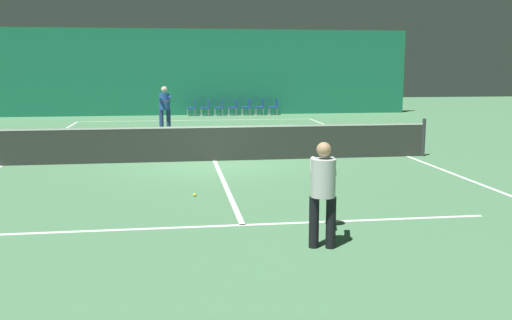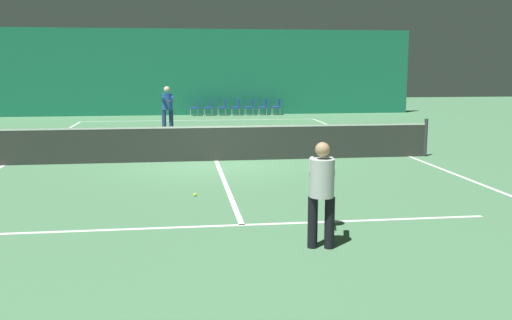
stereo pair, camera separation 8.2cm
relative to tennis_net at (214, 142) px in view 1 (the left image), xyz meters
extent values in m
plane|color=#4C7F56|center=(0.00, 0.00, -0.51)|extent=(60.00, 60.00, 0.00)
cube|color=#196B4C|center=(0.00, 15.00, 1.72)|extent=(23.00, 0.12, 4.45)
cube|color=white|center=(0.00, 11.90, -0.51)|extent=(11.00, 0.10, 0.00)
cube|color=white|center=(0.00, 6.40, -0.51)|extent=(8.25, 0.10, 0.00)
cube|color=white|center=(0.00, -6.40, -0.51)|extent=(8.25, 0.10, 0.00)
cube|color=white|center=(-5.50, 0.00, -0.51)|extent=(0.10, 23.80, 0.00)
cube|color=white|center=(5.50, 0.00, -0.51)|extent=(0.10, 23.80, 0.00)
cube|color=white|center=(0.00, 0.00, -0.51)|extent=(0.10, 12.80, 0.00)
cube|color=#2D332D|center=(0.00, 0.00, -0.04)|extent=(11.90, 0.02, 0.95)
cube|color=white|center=(0.00, 0.00, 0.41)|extent=(11.90, 0.02, 0.05)
cylinder|color=#333338|center=(5.95, 0.00, 0.02)|extent=(0.10, 0.10, 1.07)
cylinder|color=black|center=(0.86, -7.68, -0.14)|extent=(0.17, 0.17, 0.74)
cylinder|color=black|center=(1.09, -7.73, -0.14)|extent=(0.17, 0.17, 0.74)
cylinder|color=#B7B7BC|center=(0.97, -7.71, 0.49)|extent=(0.41, 0.41, 0.53)
sphere|color=tan|center=(0.97, -7.71, 0.89)|extent=(0.20, 0.20, 0.20)
cylinder|color=#B7B7BC|center=(0.89, -7.44, 0.61)|extent=(0.20, 0.51, 0.21)
cylinder|color=#B7B7BC|center=(1.16, -7.50, 0.61)|extent=(0.20, 0.51, 0.21)
cylinder|color=black|center=(1.12, -7.09, 0.55)|extent=(0.10, 0.30, 0.03)
torus|color=#1951B2|center=(1.19, -6.79, 0.55)|extent=(0.40, 0.40, 0.03)
cylinder|color=silver|center=(1.19, -6.79, 0.55)|extent=(0.33, 0.33, 0.00)
cylinder|color=navy|center=(-1.28, 7.25, -0.08)|extent=(0.18, 0.18, 0.87)
cylinder|color=navy|center=(-1.56, 7.22, -0.08)|extent=(0.18, 0.18, 0.87)
cylinder|color=#234C99|center=(-1.42, 7.24, 0.67)|extent=(0.44, 0.44, 0.63)
sphere|color=beige|center=(-1.42, 7.24, 1.14)|extent=(0.24, 0.24, 0.24)
cylinder|color=#234C99|center=(-1.23, 6.97, 0.81)|extent=(0.16, 0.60, 0.25)
cylinder|color=#234C99|center=(-1.55, 6.94, 0.81)|extent=(0.16, 0.60, 0.25)
cylinder|color=black|center=(-1.35, 6.52, 0.73)|extent=(0.06, 0.31, 0.03)
torus|color=black|center=(-1.32, 6.22, 0.73)|extent=(0.36, 0.36, 0.03)
cylinder|color=silver|center=(-1.32, 6.22, 0.73)|extent=(0.30, 0.30, 0.00)
cylinder|color=#99999E|center=(-0.38, 14.64, -0.32)|extent=(0.03, 0.03, 0.39)
cylinder|color=#99999E|center=(-0.38, 14.26, -0.32)|extent=(0.03, 0.03, 0.39)
cylinder|color=#99999E|center=(0.00, 14.64, -0.32)|extent=(0.03, 0.03, 0.39)
cylinder|color=#99999E|center=(0.00, 14.26, -0.32)|extent=(0.03, 0.03, 0.39)
cube|color=navy|center=(-0.19, 14.45, -0.10)|extent=(0.44, 0.44, 0.05)
cube|color=navy|center=(0.01, 14.45, 0.13)|extent=(0.04, 0.44, 0.40)
cylinder|color=#99999E|center=(0.33, 14.64, -0.32)|extent=(0.03, 0.03, 0.39)
cylinder|color=#99999E|center=(0.33, 14.26, -0.32)|extent=(0.03, 0.03, 0.39)
cylinder|color=#99999E|center=(0.71, 14.64, -0.32)|extent=(0.03, 0.03, 0.39)
cylinder|color=#99999E|center=(0.71, 14.26, -0.32)|extent=(0.03, 0.03, 0.39)
cube|color=navy|center=(0.52, 14.45, -0.10)|extent=(0.44, 0.44, 0.05)
cube|color=navy|center=(0.72, 14.45, 0.13)|extent=(0.04, 0.44, 0.40)
cylinder|color=#99999E|center=(1.05, 14.64, -0.32)|extent=(0.03, 0.03, 0.39)
cylinder|color=#99999E|center=(1.05, 14.26, -0.32)|extent=(0.03, 0.03, 0.39)
cylinder|color=#99999E|center=(1.43, 14.64, -0.32)|extent=(0.03, 0.03, 0.39)
cylinder|color=#99999E|center=(1.43, 14.26, -0.32)|extent=(0.03, 0.03, 0.39)
cube|color=navy|center=(1.24, 14.45, -0.10)|extent=(0.44, 0.44, 0.05)
cube|color=navy|center=(1.44, 14.45, 0.13)|extent=(0.04, 0.44, 0.40)
cylinder|color=#99999E|center=(1.77, 14.64, -0.32)|extent=(0.03, 0.03, 0.39)
cylinder|color=#99999E|center=(1.77, 14.26, -0.32)|extent=(0.03, 0.03, 0.39)
cylinder|color=#99999E|center=(2.15, 14.64, -0.32)|extent=(0.03, 0.03, 0.39)
cylinder|color=#99999E|center=(2.15, 14.26, -0.32)|extent=(0.03, 0.03, 0.39)
cube|color=navy|center=(1.96, 14.45, -0.10)|extent=(0.44, 0.44, 0.05)
cube|color=navy|center=(2.16, 14.45, 0.13)|extent=(0.04, 0.44, 0.40)
cylinder|color=#99999E|center=(2.48, 14.64, -0.32)|extent=(0.03, 0.03, 0.39)
cylinder|color=#99999E|center=(2.48, 14.26, -0.32)|extent=(0.03, 0.03, 0.39)
cylinder|color=#99999E|center=(2.86, 14.64, -0.32)|extent=(0.03, 0.03, 0.39)
cylinder|color=#99999E|center=(2.86, 14.26, -0.32)|extent=(0.03, 0.03, 0.39)
cube|color=navy|center=(2.67, 14.45, -0.10)|extent=(0.44, 0.44, 0.05)
cube|color=navy|center=(2.87, 14.45, 0.13)|extent=(0.04, 0.44, 0.40)
cylinder|color=#99999E|center=(3.20, 14.64, -0.32)|extent=(0.03, 0.03, 0.39)
cylinder|color=#99999E|center=(3.20, 14.26, -0.32)|extent=(0.03, 0.03, 0.39)
cylinder|color=#99999E|center=(3.58, 14.64, -0.32)|extent=(0.03, 0.03, 0.39)
cylinder|color=#99999E|center=(3.58, 14.26, -0.32)|extent=(0.03, 0.03, 0.39)
cube|color=navy|center=(3.39, 14.45, -0.10)|extent=(0.44, 0.44, 0.05)
cube|color=navy|center=(3.59, 14.45, 0.13)|extent=(0.04, 0.44, 0.40)
cylinder|color=#99999E|center=(3.91, 14.64, -0.32)|extent=(0.03, 0.03, 0.39)
cylinder|color=#99999E|center=(3.91, 14.26, -0.32)|extent=(0.03, 0.03, 0.39)
cylinder|color=#99999E|center=(4.29, 14.64, -0.32)|extent=(0.03, 0.03, 0.39)
cylinder|color=#99999E|center=(4.29, 14.26, -0.32)|extent=(0.03, 0.03, 0.39)
cube|color=navy|center=(4.10, 14.45, -0.10)|extent=(0.44, 0.44, 0.05)
cube|color=navy|center=(4.30, 14.45, 0.13)|extent=(0.04, 0.44, 0.40)
sphere|color=#D1DB33|center=(-0.69, -4.23, -0.48)|extent=(0.07, 0.07, 0.07)
camera|label=1|loc=(-1.05, -15.23, 2.02)|focal=40.00mm
camera|label=2|loc=(-0.97, -15.25, 2.02)|focal=40.00mm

